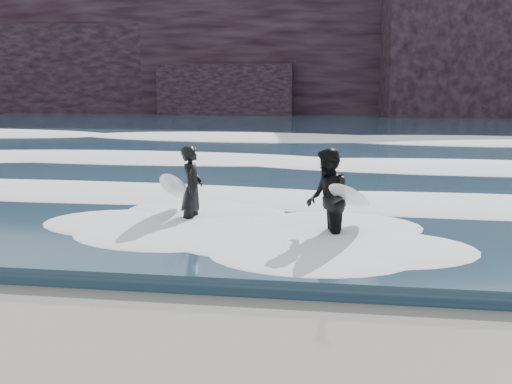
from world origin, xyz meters
TOP-DOWN VIEW (x-y plane):
  - sea at (0.00, 29.00)m, footprint 90.00×52.00m
  - headland at (0.00, 46.00)m, footprint 70.00×9.00m
  - foam_near at (0.00, 9.00)m, footprint 60.00×3.20m
  - foam_mid at (0.00, 16.00)m, footprint 60.00×4.00m
  - foam_far at (0.00, 25.00)m, footprint 60.00×4.80m
  - surfer_left at (-1.89, 6.85)m, footprint 0.98×1.87m
  - surfer_right at (1.09, 5.85)m, footprint 1.41×2.24m

SIDE VIEW (x-z plane):
  - sea at x=0.00m, z-range 0.00..0.30m
  - foam_near at x=0.00m, z-range 0.30..0.50m
  - foam_mid at x=0.00m, z-range 0.30..0.54m
  - foam_far at x=0.00m, z-range 0.30..0.60m
  - surfer_left at x=-1.89m, z-range 0.01..1.85m
  - surfer_right at x=1.09m, z-range 0.01..1.96m
  - headland at x=0.00m, z-range 0.00..10.00m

